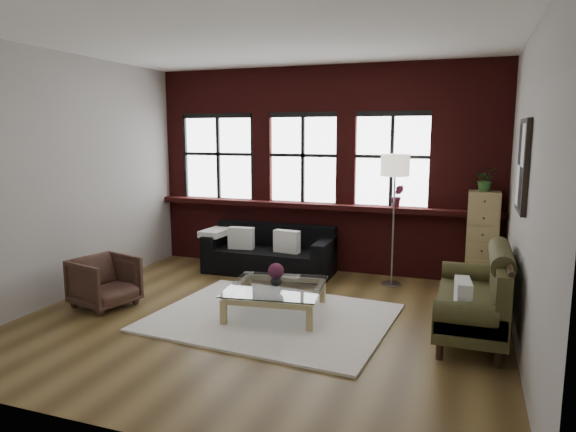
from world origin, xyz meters
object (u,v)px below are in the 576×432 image
(floor_lamp, at_px, (394,216))
(drawer_chest, at_px, (482,240))
(coffee_table, at_px, (276,300))
(vase, at_px, (276,280))
(armchair, at_px, (105,282))
(dark_sofa, at_px, (269,251))
(vintage_settee, at_px, (471,293))

(floor_lamp, bearing_deg, drawer_chest, 15.97)
(coffee_table, xyz_separation_m, vase, (0.00, 0.00, 0.26))
(armchair, height_order, coffee_table, armchair)
(dark_sofa, xyz_separation_m, drawer_chest, (3.11, 0.33, 0.33))
(drawer_chest, bearing_deg, vase, -138.94)
(floor_lamp, bearing_deg, vintage_settee, -55.50)
(vintage_settee, bearing_deg, dark_sofa, 152.19)
(dark_sofa, height_order, vintage_settee, vintage_settee)
(dark_sofa, height_order, armchair, dark_sofa)
(dark_sofa, relative_size, vintage_settee, 1.12)
(dark_sofa, distance_m, vintage_settee, 3.37)
(dark_sofa, bearing_deg, vase, -65.61)
(dark_sofa, distance_m, coffee_table, 1.88)
(vintage_settee, distance_m, vase, 2.21)
(coffee_table, distance_m, vase, 0.26)
(coffee_table, relative_size, drawer_chest, 0.81)
(dark_sofa, height_order, coffee_table, dark_sofa)
(vase, bearing_deg, armchair, -168.26)
(dark_sofa, xyz_separation_m, armchair, (-1.38, -2.15, -0.04))
(dark_sofa, relative_size, vase, 13.97)
(dark_sofa, relative_size, armchair, 2.86)
(dark_sofa, relative_size, coffee_table, 1.79)
(vintage_settee, relative_size, drawer_chest, 1.29)
(dark_sofa, bearing_deg, drawer_chest, 6.07)
(floor_lamp, bearing_deg, dark_sofa, 179.63)
(vintage_settee, xyz_separation_m, floor_lamp, (-1.07, 1.56, 0.54))
(dark_sofa, relative_size, drawer_chest, 1.45)
(vase, relative_size, floor_lamp, 0.07)
(vintage_settee, height_order, vase, vintage_settee)
(armchair, distance_m, floor_lamp, 3.98)
(armchair, bearing_deg, vintage_settee, -67.87)
(dark_sofa, bearing_deg, floor_lamp, -0.37)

